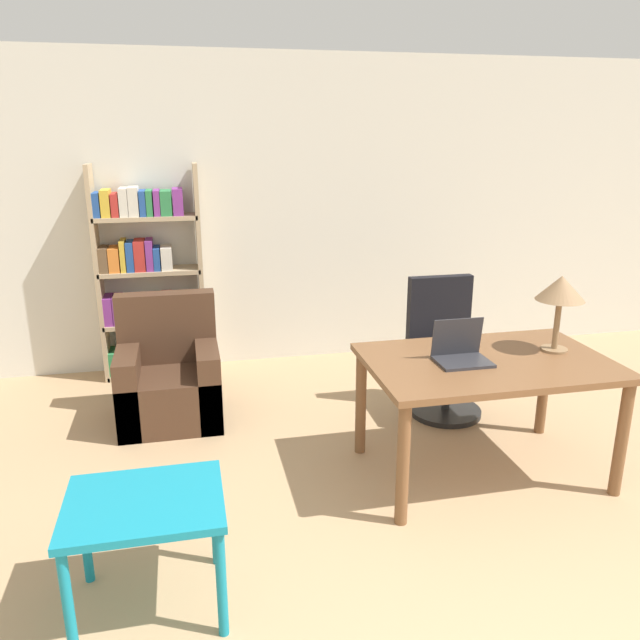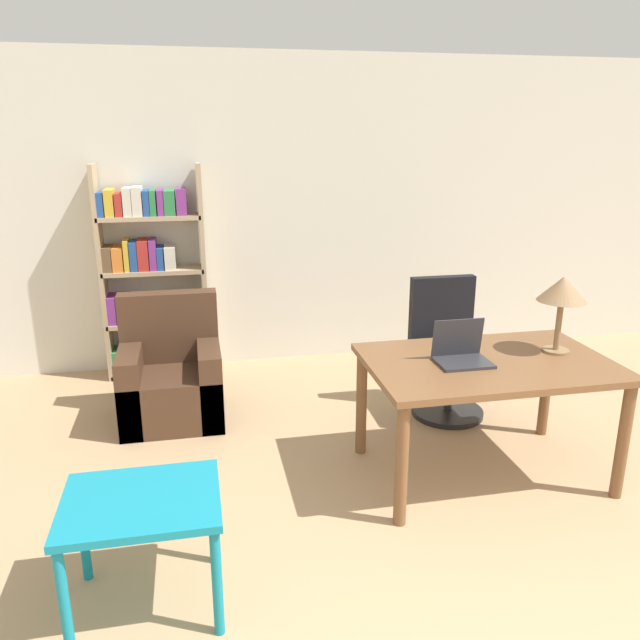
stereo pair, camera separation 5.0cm
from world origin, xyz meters
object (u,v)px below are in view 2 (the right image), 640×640
side_table_blue (142,515)px  bookshelf (148,282)px  desk (487,376)px  armchair (172,380)px  office_chair (447,354)px  laptop (461,353)px  table_lamp (562,292)px

side_table_blue → bookshelf: bookshelf is taller
desk → side_table_blue: 2.11m
armchair → office_chair: bearing=-8.1°
desk → side_table_blue: size_ratio=2.16×
laptop → office_chair: size_ratio=0.30×
office_chair → desk: bearing=-98.2°
office_chair → bookshelf: (-2.20, 1.24, 0.37)m
laptop → side_table_blue: bearing=-156.8°
table_lamp → office_chair: 1.13m
armchair → bookshelf: size_ratio=0.51×
table_lamp → armchair: size_ratio=0.52×
side_table_blue → desk: bearing=21.1°
office_chair → armchair: 2.05m
desk → laptop: laptop is taller
laptop → desk: bearing=-3.2°
laptop → armchair: bearing=145.4°
armchair → bookshelf: 1.11m
laptop → side_table_blue: 1.97m
bookshelf → side_table_blue: bearing=-87.8°
desk → office_chair: bearing=81.8°
table_lamp → armchair: table_lamp is taller
armchair → bookshelf: (-0.18, 0.96, 0.53)m
bookshelf → laptop: bearing=-48.5°
bookshelf → table_lamp: bearing=-39.4°
side_table_blue → bookshelf: (-0.11, 2.91, 0.36)m
table_lamp → side_table_blue: table_lamp is taller
laptop → bookshelf: (-1.90, 2.14, 0.02)m
desk → table_lamp: size_ratio=3.05×
laptop → table_lamp: table_lamp is taller
desk → armchair: bearing=147.7°
office_chair → armchair: office_chair is taller
office_chair → bookshelf: 2.55m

